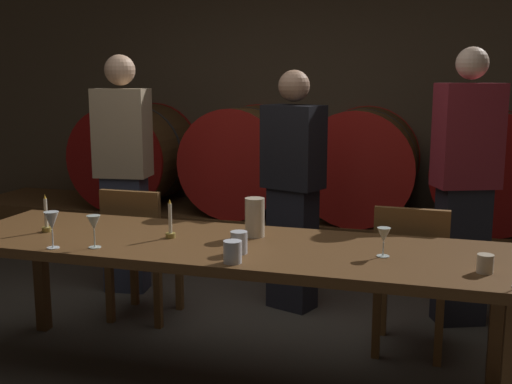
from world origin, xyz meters
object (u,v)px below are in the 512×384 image
at_px(dining_table, 224,255).
at_px(chair_right, 411,273).
at_px(candle_left, 46,221).
at_px(wine_glass_center_left, 94,224).
at_px(wine_barrel_far_right, 490,169).
at_px(cup_right, 485,264).
at_px(cup_left, 239,242).
at_px(wine_glass_far_left, 52,222).
at_px(chair_left, 139,248).
at_px(wine_barrel_center_left, 245,159).
at_px(cup_center, 233,252).
at_px(pitcher, 255,217).
at_px(candle_right, 170,227).
at_px(wine_barrel_center_right, 361,164).
at_px(guest_center, 293,189).
at_px(guest_left, 124,172).
at_px(wine_glass_center_right, 384,236).
at_px(guest_right, 465,186).

distance_m(dining_table, chair_right, 1.10).
xyz_separation_m(candle_left, wine_glass_center_left, (0.42, -0.21, 0.06)).
distance_m(wine_barrel_far_right, cup_right, 2.51).
xyz_separation_m(wine_glass_center_left, cup_left, (0.70, 0.11, -0.07)).
bearing_deg(cup_right, wine_glass_far_left, -174.75).
distance_m(wine_glass_far_left, wine_glass_center_left, 0.20).
distance_m(chair_left, wine_glass_far_left, 1.08).
relative_size(wine_barrel_center_left, chair_right, 1.05).
bearing_deg(cup_center, chair_right, 51.96).
relative_size(pitcher, cup_left, 1.92).
relative_size(wine_barrel_center_left, cup_left, 8.73).
height_order(candle_right, pitcher, candle_right).
relative_size(wine_barrel_center_right, wine_glass_center_left, 5.75).
relative_size(guest_center, cup_right, 20.18).
xyz_separation_m(pitcher, wine_glass_center_left, (-0.68, -0.43, 0.02)).
bearing_deg(candle_left, guest_center, 49.33).
height_order(wine_barrel_center_left, candle_left, wine_barrel_center_left).
bearing_deg(cup_left, guest_left, 134.34).
distance_m(wine_glass_center_left, cup_center, 0.73).
relative_size(wine_glass_center_left, wine_glass_center_right, 1.17).
relative_size(cup_center, cup_right, 1.26).
bearing_deg(wine_glass_far_left, chair_right, 30.12).
bearing_deg(wine_barrel_center_left, cup_center, -73.61).
bearing_deg(guest_center, guest_left, 19.67).
height_order(cup_left, cup_center, cup_left).
bearing_deg(candle_right, wine_barrel_far_right, 54.17).
xyz_separation_m(wine_barrel_center_left, dining_table, (0.63, -2.35, -0.17)).
relative_size(wine_barrel_far_right, candle_left, 4.52).
bearing_deg(wine_glass_center_left, guest_center, 65.95).
distance_m(wine_barrel_far_right, guest_center, 1.77).
height_order(wine_barrel_far_right, pitcher, wine_barrel_far_right).
relative_size(chair_right, cup_right, 10.97).
xyz_separation_m(wine_barrel_far_right, guest_left, (-2.59, -1.17, 0.03)).
bearing_deg(wine_barrel_center_left, guest_center, -58.85).
distance_m(guest_left, cup_left, 1.89).
xyz_separation_m(wine_barrel_center_right, chair_left, (-1.20, -1.68, -0.37)).
xyz_separation_m(wine_barrel_center_right, guest_right, (0.79, -1.13, 0.04)).
bearing_deg(cup_left, cup_right, 0.65).
relative_size(wine_barrel_center_right, wine_barrel_far_right, 1.00).
relative_size(wine_barrel_center_left, candle_right, 4.51).
relative_size(guest_right, wine_glass_center_right, 12.81).
xyz_separation_m(chair_right, wine_glass_center_right, (-0.10, -0.65, 0.36)).
xyz_separation_m(guest_right, wine_glass_center_left, (-1.74, -1.49, -0.02)).
height_order(wine_barrel_far_right, guest_center, guest_center).
xyz_separation_m(wine_barrel_far_right, wine_glass_far_left, (-2.16, -2.69, 0.03)).
xyz_separation_m(candle_left, candle_right, (0.69, 0.07, 0.00)).
bearing_deg(chair_left, wine_barrel_center_left, -96.43).
height_order(candle_right, cup_left, candle_right).
relative_size(chair_left, guest_right, 0.50).
bearing_deg(chair_left, candle_right, 128.22).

